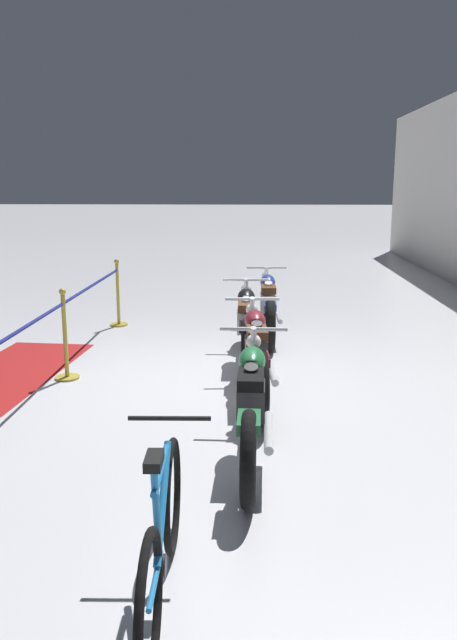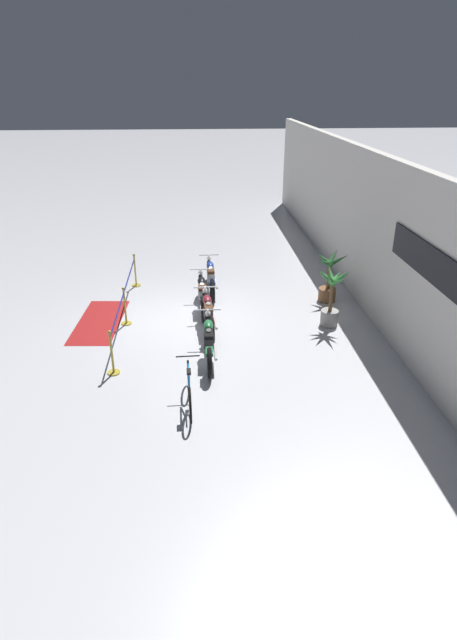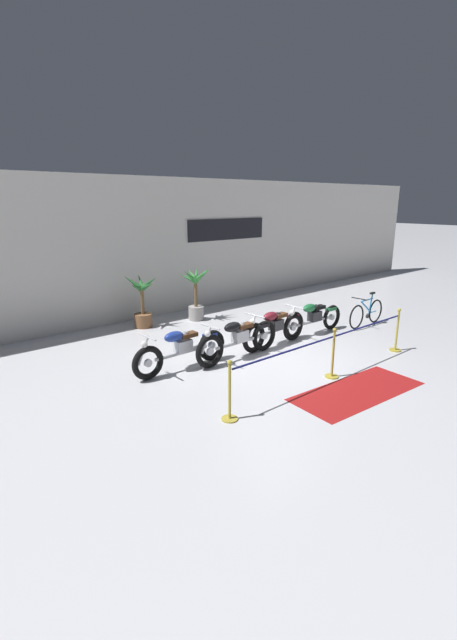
% 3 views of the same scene
% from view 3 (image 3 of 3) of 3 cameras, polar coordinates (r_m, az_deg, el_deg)
% --- Properties ---
extents(ground_plane, '(120.00, 120.00, 0.00)m').
position_cam_3_polar(ground_plane, '(9.99, 5.82, -4.98)').
color(ground_plane, silver).
extents(back_wall, '(28.00, 0.29, 4.20)m').
position_cam_3_polar(back_wall, '(13.49, -9.88, 9.44)').
color(back_wall, silver).
rests_on(back_wall, ground).
extents(motorcycle_blue_0, '(2.37, 0.62, 0.93)m').
position_cam_3_polar(motorcycle_blue_0, '(9.16, -6.34, -3.90)').
color(motorcycle_blue_0, black).
rests_on(motorcycle_blue_0, ground).
extents(motorcycle_black_1, '(2.42, 0.62, 0.95)m').
position_cam_3_polar(motorcycle_black_1, '(9.71, 1.28, -2.56)').
color(motorcycle_black_1, black).
rests_on(motorcycle_black_1, ground).
extents(motorcycle_maroon_2, '(2.26, 0.62, 0.94)m').
position_cam_3_polar(motorcycle_maroon_2, '(10.67, 6.16, -1.01)').
color(motorcycle_maroon_2, black).
rests_on(motorcycle_maroon_2, ground).
extents(motorcycle_green_3, '(2.28, 0.62, 0.92)m').
position_cam_3_polar(motorcycle_green_3, '(11.71, 11.20, 0.28)').
color(motorcycle_green_3, black).
rests_on(motorcycle_green_3, ground).
extents(bicycle, '(1.72, 0.48, 0.95)m').
position_cam_3_polar(bicycle, '(12.96, 17.92, 0.89)').
color(bicycle, black).
rests_on(bicycle, ground).
extents(potted_palm_left_of_row, '(1.10, 0.87, 1.65)m').
position_cam_3_polar(potted_palm_left_of_row, '(12.88, -4.33, 3.68)').
color(potted_palm_left_of_row, gray).
rests_on(potted_palm_left_of_row, ground).
extents(potted_palm_right_of_row, '(1.03, 0.92, 1.56)m').
position_cam_3_polar(potted_palm_right_of_row, '(12.38, -11.43, 1.96)').
color(potted_palm_right_of_row, brown).
rests_on(potted_palm_right_of_row, ground).
extents(stanchion_far_left, '(5.34, 0.28, 1.05)m').
position_cam_3_polar(stanchion_far_left, '(7.97, 8.49, -5.45)').
color(stanchion_far_left, gold).
rests_on(stanchion_far_left, ground).
extents(stanchion_mid_left, '(0.28, 0.28, 1.05)m').
position_cam_3_polar(stanchion_mid_left, '(9.00, 13.71, -5.30)').
color(stanchion_mid_left, gold).
rests_on(stanchion_mid_left, ground).
extents(stanchion_mid_right, '(0.28, 0.28, 1.05)m').
position_cam_3_polar(stanchion_mid_right, '(11.03, 21.49, -2.06)').
color(stanchion_mid_right, gold).
rests_on(stanchion_mid_right, ground).
extents(floor_banner, '(2.84, 1.32, 0.01)m').
position_cam_3_polar(floor_banner, '(8.61, 16.82, -9.06)').
color(floor_banner, maroon).
rests_on(floor_banner, ground).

